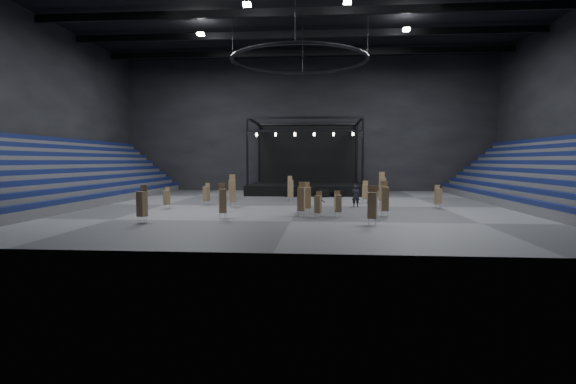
# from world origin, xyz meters

# --- Properties ---
(floor) EXTENTS (50.00, 50.00, 0.00)m
(floor) POSITION_xyz_m (0.00, 0.00, 0.00)
(floor) COLOR #545457
(floor) RESTS_ON ground
(ceiling) EXTENTS (50.00, 42.00, 0.20)m
(ceiling) POSITION_xyz_m (0.00, 0.00, 18.00)
(ceiling) COLOR black
(ceiling) RESTS_ON wall_back
(wall_back) EXTENTS (50.00, 0.20, 18.00)m
(wall_back) POSITION_xyz_m (0.00, 21.00, 9.00)
(wall_back) COLOR black
(wall_back) RESTS_ON ground
(wall_front) EXTENTS (50.00, 0.20, 18.00)m
(wall_front) POSITION_xyz_m (0.00, -21.00, 9.00)
(wall_front) COLOR black
(wall_front) RESTS_ON ground
(wall_left) EXTENTS (0.20, 42.00, 18.00)m
(wall_left) POSITION_xyz_m (-25.00, 0.00, 9.00)
(wall_left) COLOR black
(wall_left) RESTS_ON ground
(bleachers_left) EXTENTS (7.20, 40.00, 6.40)m
(bleachers_left) POSITION_xyz_m (-22.94, 0.00, 1.73)
(bleachers_left) COLOR #4A4A4D
(bleachers_left) RESTS_ON floor
(bleachers_right) EXTENTS (7.20, 40.00, 6.40)m
(bleachers_right) POSITION_xyz_m (22.94, 0.00, 1.73)
(bleachers_right) COLOR #4A4A4D
(bleachers_right) RESTS_ON floor
(stage) EXTENTS (14.00, 10.00, 9.20)m
(stage) POSITION_xyz_m (0.00, 16.24, 1.45)
(stage) COLOR black
(stage) RESTS_ON floor
(truss_ring) EXTENTS (12.30, 12.30, 5.15)m
(truss_ring) POSITION_xyz_m (-0.00, 0.00, 13.00)
(truss_ring) COLOR black
(truss_ring) RESTS_ON ceiling
(roof_girders) EXTENTS (49.00, 30.35, 0.70)m
(roof_girders) POSITION_xyz_m (0.00, -0.00, 17.20)
(roof_girders) COLOR black
(roof_girders) RESTS_ON ceiling
(floodlights) EXTENTS (28.60, 16.60, 0.25)m
(floodlights) POSITION_xyz_m (0.00, -4.00, 16.60)
(floodlights) COLOR white
(floodlights) RESTS_ON roof_girders
(flight_case_left) EXTENTS (1.19, 0.78, 0.73)m
(flight_case_left) POSITION_xyz_m (-1.50, 10.03, 0.36)
(flight_case_left) COLOR black
(flight_case_left) RESTS_ON floor
(flight_case_mid) EXTENTS (1.51, 1.10, 0.90)m
(flight_case_mid) POSITION_xyz_m (2.09, 9.86, 0.45)
(flight_case_mid) COLOR black
(flight_case_mid) RESTS_ON floor
(flight_case_right) EXTENTS (1.18, 0.69, 0.74)m
(flight_case_right) POSITION_xyz_m (3.89, 10.36, 0.37)
(flight_case_right) COLOR black
(flight_case_right) RESTS_ON floor
(chair_stack_0) EXTENTS (0.60, 0.60, 2.02)m
(chair_stack_0) POSITION_xyz_m (12.05, -1.14, 1.09)
(chair_stack_0) COLOR silver
(chair_stack_0) RESTS_ON floor
(chair_stack_1) EXTENTS (0.58, 0.58, 2.55)m
(chair_stack_1) POSITION_xyz_m (0.59, -7.75, 1.32)
(chair_stack_1) COLOR silver
(chair_stack_1) RESTS_ON floor
(chair_stack_2) EXTENTS (0.61, 0.61, 2.19)m
(chair_stack_2) POSITION_xyz_m (6.18, 2.82, 1.18)
(chair_stack_2) COLOR silver
(chair_stack_2) RESTS_ON floor
(chair_stack_3) EXTENTS (0.61, 0.61, 3.08)m
(chair_stack_3) POSITION_xyz_m (7.59, 1.15, 1.56)
(chair_stack_3) COLOR silver
(chair_stack_3) RESTS_ON floor
(chair_stack_4) EXTENTS (0.62, 0.62, 2.56)m
(chair_stack_4) POSITION_xyz_m (-1.15, 4.81, 1.31)
(chair_stack_4) COLOR silver
(chair_stack_4) RESTS_ON floor
(chair_stack_5) EXTENTS (0.65, 0.65, 2.89)m
(chair_stack_5) POSITION_xyz_m (-5.85, -1.39, 1.48)
(chair_stack_5) COLOR silver
(chair_stack_5) RESTS_ON floor
(chair_stack_6) EXTENTS (0.53, 0.53, 2.43)m
(chair_stack_6) POSITION_xyz_m (-7.52, 6.17, 1.28)
(chair_stack_6) COLOR silver
(chair_stack_6) RESTS_ON floor
(chair_stack_7) EXTENTS (0.66, 0.66, 2.52)m
(chair_stack_7) POSITION_xyz_m (5.30, -11.99, 1.32)
(chair_stack_7) COLOR silver
(chair_stack_7) RESTS_ON floor
(chair_stack_8) EXTENTS (0.64, 0.64, 2.04)m
(chair_stack_8) POSITION_xyz_m (-8.59, 0.09, 1.10)
(chair_stack_8) COLOR silver
(chair_stack_8) RESTS_ON floor
(chair_stack_9) EXTENTS (0.67, 0.67, 2.50)m
(chair_stack_9) POSITION_xyz_m (-9.70, -11.99, 1.31)
(chair_stack_9) COLOR silver
(chair_stack_9) RESTS_ON floor
(chair_stack_10) EXTENTS (0.54, 0.54, 1.91)m
(chair_stack_10) POSITION_xyz_m (3.26, -7.81, 1.03)
(chair_stack_10) COLOR silver
(chair_stack_10) RESTS_ON floor
(chair_stack_11) EXTENTS (0.63, 0.63, 2.52)m
(chair_stack_11) POSITION_xyz_m (-4.94, -9.31, 1.30)
(chair_stack_11) COLOR silver
(chair_stack_11) RESTS_ON floor
(chair_stack_12) EXTENTS (0.55, 0.55, 2.62)m
(chair_stack_12) POSITION_xyz_m (6.68, -7.39, 1.35)
(chair_stack_12) COLOR silver
(chair_stack_12) RESTS_ON floor
(chair_stack_13) EXTENTS (0.65, 0.65, 2.47)m
(chair_stack_13) POSITION_xyz_m (0.93, -6.17, 1.30)
(chair_stack_13) COLOR silver
(chair_stack_13) RESTS_ON floor
(chair_stack_14) EXTENTS (0.56, 0.56, 1.90)m
(chair_stack_14) POSITION_xyz_m (1.82, -8.46, 1.02)
(chair_stack_14) COLOR silver
(chair_stack_14) RESTS_ON floor
(chair_stack_15) EXTENTS (0.51, 0.51, 1.87)m
(chair_stack_15) POSITION_xyz_m (-11.09, -3.46, 1.01)
(chair_stack_15) COLOR silver
(chair_stack_15) RESTS_ON floor
(man_center) EXTENTS (0.80, 0.62, 1.97)m
(man_center) POSITION_xyz_m (5.05, -0.59, 0.98)
(man_center) COLOR black
(man_center) RESTS_ON floor
(crew_member) EXTENTS (0.73, 0.89, 1.68)m
(crew_member) POSITION_xyz_m (2.01, -4.23, 0.84)
(crew_member) COLOR black
(crew_member) RESTS_ON floor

